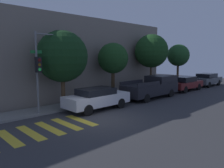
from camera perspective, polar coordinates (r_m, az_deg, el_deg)
name	(u,v)px	position (r m, az deg, el deg)	size (l,w,h in m)	color
ground_plane	(101,121)	(12.26, -2.82, -9.50)	(60.00, 60.00, 0.00)	#333335
sidewalk	(62,107)	(15.52, -12.95, -5.83)	(26.00, 1.90, 0.14)	slate
building_row	(33,59)	(19.01, -19.99, 6.28)	(26.00, 6.00, 6.71)	slate
crosswalk	(40,130)	(11.25, -18.23, -11.41)	(5.24, 2.60, 0.00)	gold
traffic_light_pole	(44,60)	(13.69, -17.32, 6.12)	(2.30, 0.56, 4.99)	slate
sedan_near_corner	(97,98)	(14.54, -3.94, -3.67)	(4.54, 1.81, 1.45)	silver
pickup_truck	(152,87)	(19.00, 10.52, -0.72)	(5.60, 2.03, 1.83)	black
sedan_middle	(185,83)	(23.76, 18.47, 0.22)	(4.66, 1.81, 1.47)	maroon
sedan_far_end	(207,79)	(28.61, 23.56, 1.15)	(4.65, 1.87, 1.50)	#4C5156
tree_near_corner	(62,57)	(14.98, -12.87, 7.01)	(3.44, 3.44, 5.24)	#4C3823
tree_midblock	(113,59)	(17.85, 0.27, 6.67)	(2.49, 2.49, 4.63)	#42301E
tree_far_end	(151,51)	(21.76, 10.25, 8.45)	(3.23, 3.23, 5.66)	brown
tree_behind_truck	(178,55)	(26.06, 16.93, 7.14)	(2.47, 2.47, 4.88)	#4C3823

